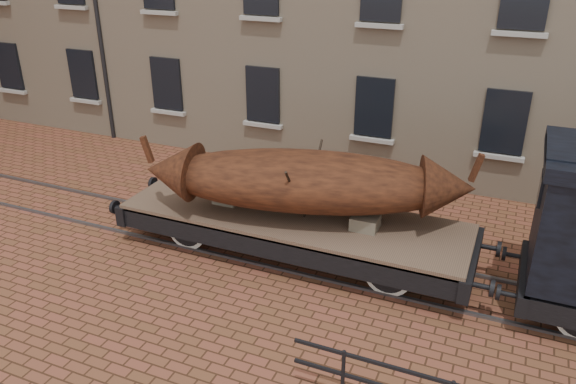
% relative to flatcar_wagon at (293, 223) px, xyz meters
% --- Properties ---
extents(ground, '(90.00, 90.00, 0.00)m').
position_rel_flatcar_wagon_xyz_m(ground, '(-0.58, 0.00, -0.82)').
color(ground, brown).
extents(rail_track, '(30.00, 1.52, 0.06)m').
position_rel_flatcar_wagon_xyz_m(rail_track, '(-0.58, 0.00, -0.79)').
color(rail_track, '#59595E').
rests_on(rail_track, ground).
extents(flatcar_wagon, '(8.70, 2.36, 1.31)m').
position_rel_flatcar_wagon_xyz_m(flatcar_wagon, '(0.00, 0.00, 0.00)').
color(flatcar_wagon, brown).
rests_on(flatcar_wagon, ground).
extents(iron_boat, '(7.12, 3.46, 1.69)m').
position_rel_flatcar_wagon_xyz_m(iron_boat, '(0.27, -0.00, 1.07)').
color(iron_boat, '#582A15').
rests_on(iron_boat, flatcar_wagon).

